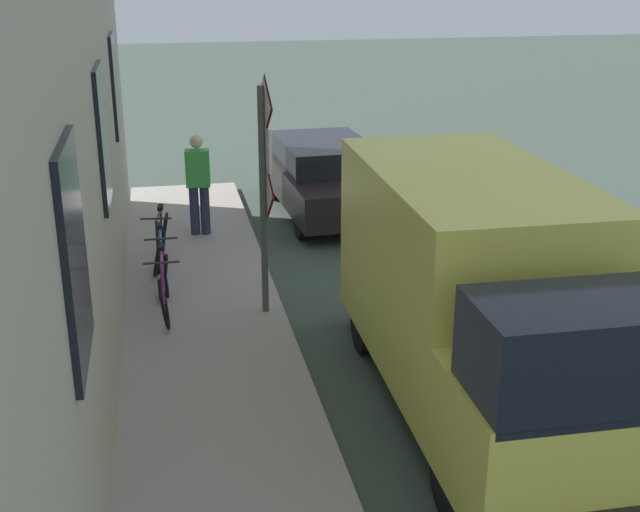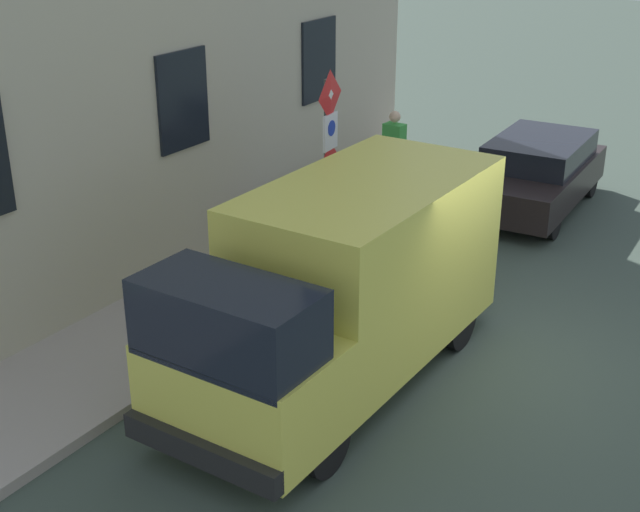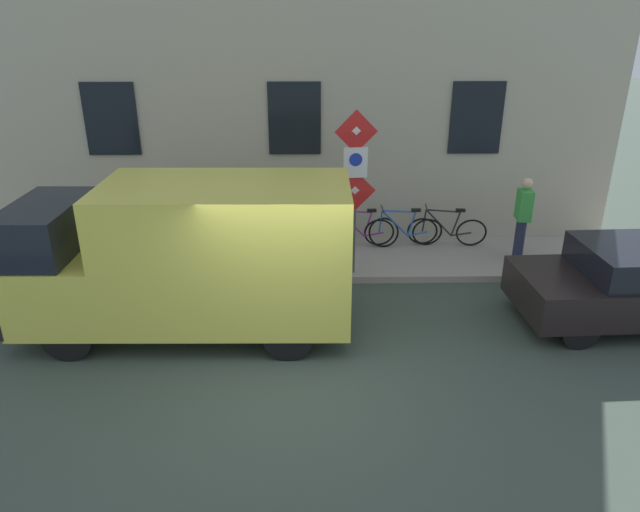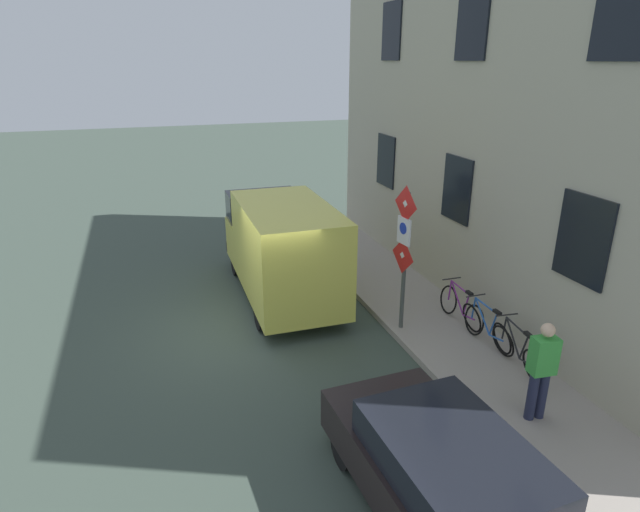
{
  "view_description": "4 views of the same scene",
  "coord_description": "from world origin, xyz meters",
  "px_view_note": "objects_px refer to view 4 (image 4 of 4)",
  "views": [
    {
      "loc": [
        4.31,
        9.05,
        4.65
      ],
      "look_at": [
        2.54,
        0.16,
        1.36
      ],
      "focal_mm": 46.42,
      "sensor_mm": 36.0,
      "label": 1
    },
    {
      "loc": [
        -3.92,
        9.92,
        5.89
      ],
      "look_at": [
        1.99,
        0.67,
        1.17
      ],
      "focal_mm": 49.01,
      "sensor_mm": 36.0,
      "label": 2
    },
    {
      "loc": [
        -7.48,
        -0.32,
        4.92
      ],
      "look_at": [
        1.76,
        -0.48,
        1.02
      ],
      "focal_mm": 32.75,
      "sensor_mm": 36.0,
      "label": 3
    },
    {
      "loc": [
        -1.92,
        -10.3,
        5.64
      ],
      "look_at": [
        1.76,
        0.64,
        1.32
      ],
      "focal_mm": 29.53,
      "sensor_mm": 36.0,
      "label": 4
    }
  ],
  "objects_px": {
    "sign_post_stacked": "(404,243)",
    "bicycle_blue": "(487,327)",
    "parked_hatchback": "(445,477)",
    "bicycle_black": "(517,350)",
    "bicycle_purple": "(461,308)",
    "pedestrian": "(542,368)",
    "delivery_van": "(282,246)"
  },
  "relations": [
    {
      "from": "delivery_van",
      "to": "pedestrian",
      "type": "relative_size",
      "value": 3.11
    },
    {
      "from": "sign_post_stacked",
      "to": "delivery_van",
      "type": "xyz_separation_m",
      "value": [
        -1.9,
        2.73,
        -0.77
      ]
    },
    {
      "from": "parked_hatchback",
      "to": "bicycle_black",
      "type": "bearing_deg",
      "value": -53.0
    },
    {
      "from": "sign_post_stacked",
      "to": "bicycle_purple",
      "type": "relative_size",
      "value": 1.78
    },
    {
      "from": "sign_post_stacked",
      "to": "delivery_van",
      "type": "bearing_deg",
      "value": 124.92
    },
    {
      "from": "bicycle_purple",
      "to": "pedestrian",
      "type": "relative_size",
      "value": 1.0
    },
    {
      "from": "bicycle_blue",
      "to": "pedestrian",
      "type": "xyz_separation_m",
      "value": [
        -0.68,
        -2.31,
        0.56
      ]
    },
    {
      "from": "bicycle_blue",
      "to": "pedestrian",
      "type": "distance_m",
      "value": 2.47
    },
    {
      "from": "bicycle_black",
      "to": "bicycle_purple",
      "type": "xyz_separation_m",
      "value": [
        -0.0,
        1.9,
        0.0
      ]
    },
    {
      "from": "sign_post_stacked",
      "to": "bicycle_black",
      "type": "distance_m",
      "value": 3.0
    },
    {
      "from": "bicycle_blue",
      "to": "delivery_van",
      "type": "bearing_deg",
      "value": 39.62
    },
    {
      "from": "sign_post_stacked",
      "to": "pedestrian",
      "type": "height_order",
      "value": "sign_post_stacked"
    },
    {
      "from": "bicycle_blue",
      "to": "pedestrian",
      "type": "height_order",
      "value": "pedestrian"
    },
    {
      "from": "parked_hatchback",
      "to": "pedestrian",
      "type": "height_order",
      "value": "pedestrian"
    },
    {
      "from": "bicycle_purple",
      "to": "delivery_van",
      "type": "bearing_deg",
      "value": 48.87
    },
    {
      "from": "sign_post_stacked",
      "to": "pedestrian",
      "type": "xyz_separation_m",
      "value": [
        0.7,
        -3.49,
        -1.03
      ]
    },
    {
      "from": "sign_post_stacked",
      "to": "bicycle_purple",
      "type": "distance_m",
      "value": 2.12
    },
    {
      "from": "bicycle_black",
      "to": "pedestrian",
      "type": "relative_size",
      "value": 1.0
    },
    {
      "from": "parked_hatchback",
      "to": "bicycle_blue",
      "type": "distance_m",
      "value": 4.73
    },
    {
      "from": "sign_post_stacked",
      "to": "pedestrian",
      "type": "distance_m",
      "value": 3.7
    },
    {
      "from": "sign_post_stacked",
      "to": "bicycle_blue",
      "type": "relative_size",
      "value": 1.78
    },
    {
      "from": "delivery_van",
      "to": "bicycle_purple",
      "type": "relative_size",
      "value": 3.13
    },
    {
      "from": "bicycle_purple",
      "to": "parked_hatchback",
      "type": "bearing_deg",
      "value": 145.94
    },
    {
      "from": "bicycle_blue",
      "to": "bicycle_purple",
      "type": "height_order",
      "value": "same"
    },
    {
      "from": "bicycle_purple",
      "to": "sign_post_stacked",
      "type": "bearing_deg",
      "value": 81.5
    },
    {
      "from": "delivery_van",
      "to": "pedestrian",
      "type": "bearing_deg",
      "value": -156.5
    },
    {
      "from": "bicycle_purple",
      "to": "pedestrian",
      "type": "height_order",
      "value": "pedestrian"
    },
    {
      "from": "parked_hatchback",
      "to": "delivery_van",
      "type": "bearing_deg",
      "value": -1.39
    },
    {
      "from": "delivery_van",
      "to": "pedestrian",
      "type": "distance_m",
      "value": 6.74
    },
    {
      "from": "bicycle_black",
      "to": "bicycle_blue",
      "type": "xyz_separation_m",
      "value": [
        -0.0,
        0.95,
        0.0
      ]
    },
    {
      "from": "bicycle_black",
      "to": "pedestrian",
      "type": "distance_m",
      "value": 1.62
    },
    {
      "from": "parked_hatchback",
      "to": "pedestrian",
      "type": "distance_m",
      "value": 2.76
    }
  ]
}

